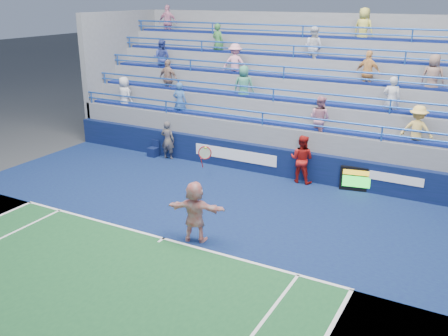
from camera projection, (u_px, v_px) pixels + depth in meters
The scene contains 8 objects.
ground at pixel (163, 239), 14.31m from camera, with size 120.00×120.00×0.00m, color #333538.
sponsor_wall at pixel (259, 159), 19.50m from camera, with size 18.00×0.32×1.10m.
bleacher_stand at pixel (295, 114), 22.30m from camera, with size 18.00×5.60×6.13m.
serve_speed_board at pixel (358, 179), 17.63m from camera, with size 1.29×0.40×0.89m.
judge_chair at pixel (153, 151), 21.49m from camera, with size 0.42×0.42×0.70m.
tennis_player at pixel (195, 212), 13.94m from camera, with size 1.74×0.96×2.87m.
line_judge at pixel (168, 140), 21.00m from camera, with size 0.60×0.39×1.64m, color #141637.
ball_girl at pixel (302, 159), 18.33m from camera, with size 0.88×0.69×1.81m, color #A81713.
Camera 1 is at (7.69, -10.41, 6.66)m, focal length 40.00 mm.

